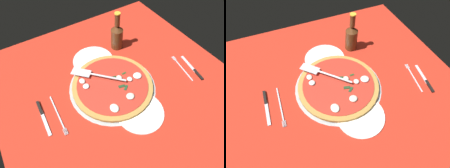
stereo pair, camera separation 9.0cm
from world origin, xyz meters
TOP-DOWN VIEW (x-y plane):
  - ground_plane at (0.00, 0.00)cm, footprint 114.07×114.07cm
  - pizza_pan at (0.43, 2.84)cm, footprint 42.53×42.53cm
  - dinner_plate_left at (-18.58, -0.00)cm, footprint 21.58×21.58cm
  - dinner_plate_right at (20.62, 2.45)cm, footprint 22.15×22.15cm
  - pizza at (0.29, 2.80)cm, footprint 39.48×39.48cm
  - pizza_server at (7.65, 7.34)cm, footprint 21.89×21.26cm
  - place_setting_near at (-11.90, -37.37)cm, footprint 20.72×14.10cm
  - place_setting_far at (1.51, 34.81)cm, footprint 22.37×14.28cm
  - beer_bottle at (23.39, -14.86)cm, footprint 6.74×6.74cm

SIDE VIEW (x-z plane):
  - ground_plane at x=0.00cm, z-range -0.80..0.00cm
  - place_setting_far at x=1.51cm, z-range -0.35..1.05cm
  - place_setting_near at x=-11.90cm, z-range -0.34..1.06cm
  - pizza_pan at x=0.43cm, z-range 0.00..0.97cm
  - dinner_plate_left at x=-18.58cm, z-range 0.00..1.00cm
  - dinner_plate_right at x=20.62cm, z-range 0.00..1.00cm
  - pizza at x=0.29cm, z-range 0.34..3.41cm
  - pizza_server at x=7.65cm, z-range 3.89..4.89cm
  - beer_bottle at x=23.39cm, z-range -2.72..19.66cm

